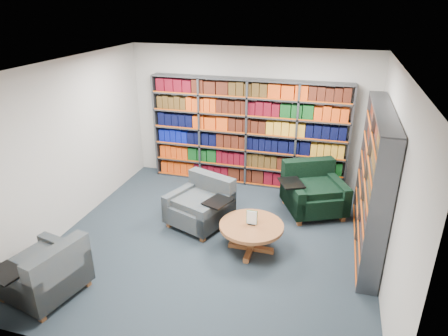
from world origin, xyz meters
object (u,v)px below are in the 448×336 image
(chair_green_right, at_px, (312,192))
(coffee_table, at_px, (251,230))
(chair_teal_front, at_px, (47,275))
(chair_teal_left, at_px, (203,205))

(chair_green_right, xyz_separation_m, coffee_table, (-0.80, -1.59, 0.01))
(chair_teal_front, relative_size, coffee_table, 1.18)
(chair_teal_left, bearing_deg, coffee_table, -31.13)
(chair_teal_front, xyz_separation_m, coffee_table, (2.35, 1.74, 0.04))
(chair_teal_front, distance_m, coffee_table, 2.92)
(chair_green_right, relative_size, chair_teal_front, 1.14)
(chair_teal_front, bearing_deg, chair_green_right, 46.65)
(chair_teal_left, height_order, chair_teal_front, chair_teal_left)
(chair_teal_left, bearing_deg, chair_teal_front, -120.18)
(chair_teal_left, height_order, chair_green_right, chair_green_right)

